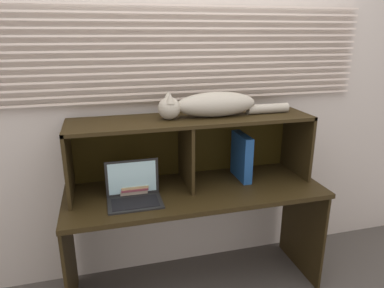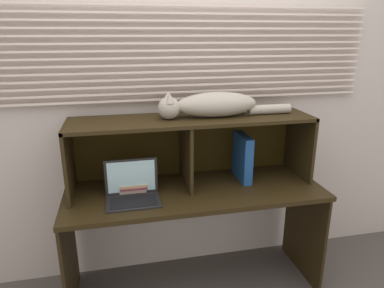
{
  "view_description": "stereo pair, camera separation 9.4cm",
  "coord_description": "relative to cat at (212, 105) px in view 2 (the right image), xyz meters",
  "views": [
    {
      "loc": [
        -0.54,
        -1.73,
        1.69
      ],
      "look_at": [
        0.0,
        0.31,
        1.01
      ],
      "focal_mm": 32.63,
      "sensor_mm": 36.0,
      "label": 1
    },
    {
      "loc": [
        -0.45,
        -1.75,
        1.69
      ],
      "look_at": [
        0.0,
        0.31,
        1.01
      ],
      "focal_mm": 32.63,
      "sensor_mm": 36.0,
      "label": 2
    }
  ],
  "objects": [
    {
      "name": "desk",
      "position": [
        -0.13,
        -0.09,
        -0.65
      ],
      "size": [
        1.62,
        0.59,
        0.74
      ],
      "color": "black",
      "rests_on": "ground"
    },
    {
      "name": "cat",
      "position": [
        0.0,
        0.0,
        0.0
      ],
      "size": [
        0.87,
        0.18,
        0.17
      ],
      "color": "#B0A795",
      "rests_on": "hutch_shelf_unit"
    },
    {
      "name": "binder_upright",
      "position": [
        0.22,
        -0.0,
        -0.36
      ],
      "size": [
        0.06,
        0.25,
        0.31
      ],
      "primitive_type": "cube",
      "color": "navy",
      "rests_on": "desk"
    },
    {
      "name": "hutch_shelf_unit",
      "position": [
        -0.13,
        0.04,
        -0.2
      ],
      "size": [
        1.53,
        0.38,
        0.44
      ],
      "color": "black",
      "rests_on": "desk"
    },
    {
      "name": "laptop",
      "position": [
        -0.52,
        -0.15,
        -0.46
      ],
      "size": [
        0.31,
        0.21,
        0.23
      ],
      "color": "black",
      "rests_on": "desk"
    },
    {
      "name": "book_stack",
      "position": [
        -0.51,
        0.0,
        -0.49
      ],
      "size": [
        0.17,
        0.22,
        0.06
      ],
      "color": "#424E71",
      "rests_on": "desk"
    },
    {
      "name": "back_panel_with_blinds",
      "position": [
        -0.13,
        0.24,
        0.0
      ],
      "size": [
        4.4,
        0.08,
        2.5
      ],
      "color": "beige",
      "rests_on": "ground"
    }
  ]
}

